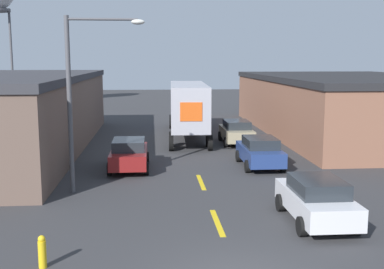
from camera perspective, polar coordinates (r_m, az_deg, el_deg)
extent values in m
cube|color=gold|center=(17.08, 3.02, -10.36)|extent=(0.20, 2.82, 0.01)
cube|color=gold|center=(22.42, 1.07, -5.66)|extent=(0.20, 2.82, 0.01)
cube|color=brown|center=(32.39, -21.25, 2.13)|extent=(9.74, 24.67, 4.33)
cube|color=#333338|center=(32.22, -21.49, 6.31)|extent=(9.94, 24.87, 0.40)
cube|color=brown|center=(39.12, 18.65, 3.11)|extent=(13.51, 24.04, 4.04)
cube|color=#232326|center=(38.98, 18.81, 6.36)|extent=(13.71, 24.24, 0.40)
cube|color=navy|center=(40.41, -0.79, 3.54)|extent=(2.43, 3.16, 2.74)
cube|color=#A8A8B2|center=(33.69, -0.44, 3.59)|extent=(2.81, 9.80, 2.85)
cube|color=#E55619|center=(28.85, -0.09, 2.70)|extent=(1.33, 0.08, 1.14)
cylinder|color=black|center=(41.00, 0.90, 1.69)|extent=(0.32, 1.01, 1.00)
cylinder|color=black|center=(40.93, -2.50, 1.67)|extent=(0.32, 1.01, 1.00)
cylinder|color=black|center=(39.78, 1.00, 1.46)|extent=(0.32, 1.01, 1.00)
cylinder|color=black|center=(39.71, -2.50, 1.44)|extent=(0.32, 1.01, 1.00)
cylinder|color=black|center=(31.39, 1.95, -0.53)|extent=(0.32, 1.01, 1.00)
cylinder|color=black|center=(31.29, -2.48, -0.57)|extent=(0.32, 1.01, 1.00)
cylinder|color=black|center=(30.01, 2.16, -0.97)|extent=(0.32, 1.01, 1.00)
cylinder|color=black|center=(29.91, -2.48, -1.01)|extent=(0.32, 1.01, 1.00)
cube|color=navy|center=(25.73, 8.02, -2.27)|extent=(1.82, 4.22, 0.74)
cube|color=#23282D|center=(25.49, 8.12, -0.93)|extent=(1.60, 2.19, 0.52)
cylinder|color=black|center=(27.26, 9.27, -2.47)|extent=(0.22, 0.65, 0.65)
cylinder|color=black|center=(26.88, 5.50, -2.55)|extent=(0.22, 0.65, 0.65)
cylinder|color=black|center=(24.78, 10.72, -3.65)|extent=(0.22, 0.65, 0.65)
cylinder|color=black|center=(24.36, 6.60, -3.76)|extent=(0.22, 0.65, 0.65)
cube|color=maroon|center=(25.06, -7.46, -2.56)|extent=(1.82, 4.22, 0.74)
cube|color=#23282D|center=(24.82, -7.51, -1.18)|extent=(1.60, 2.19, 0.52)
cylinder|color=black|center=(26.39, -5.35, -2.77)|extent=(0.22, 0.65, 0.65)
cylinder|color=black|center=(26.47, -9.28, -2.81)|extent=(0.22, 0.65, 0.65)
cylinder|color=black|center=(23.83, -5.40, -4.03)|extent=(0.22, 0.65, 0.65)
cylinder|color=black|center=(23.92, -9.77, -4.07)|extent=(0.22, 0.65, 0.65)
cube|color=tan|center=(32.61, 5.27, 0.13)|extent=(1.82, 4.22, 0.74)
cube|color=#23282D|center=(32.40, 5.33, 1.20)|extent=(1.60, 2.19, 0.52)
cylinder|color=black|center=(34.11, 6.38, -0.13)|extent=(0.22, 0.65, 0.65)
cylinder|color=black|center=(33.80, 3.36, -0.17)|extent=(0.22, 0.65, 0.65)
cylinder|color=black|center=(31.58, 7.29, -0.87)|extent=(0.22, 0.65, 0.65)
cylinder|color=black|center=(31.25, 4.04, -0.92)|extent=(0.22, 0.65, 0.65)
cube|color=silver|center=(17.46, 14.48, -7.82)|extent=(1.82, 4.22, 0.74)
cube|color=#23282D|center=(17.18, 14.70, -5.92)|extent=(1.60, 2.19, 0.52)
cylinder|color=black|center=(19.05, 15.74, -7.64)|extent=(0.22, 0.65, 0.65)
cylinder|color=black|center=(18.50, 10.41, -7.94)|extent=(0.22, 0.65, 0.65)
cylinder|color=black|center=(16.74, 18.90, -10.09)|extent=(0.22, 0.65, 0.65)
cylinder|color=black|center=(16.12, 12.87, -10.57)|extent=(0.22, 0.65, 0.65)
cylinder|color=#47474C|center=(61.84, -20.60, 8.45)|extent=(0.28, 0.28, 11.57)
cylinder|color=#4C4C51|center=(20.73, -14.30, 3.28)|extent=(0.20, 0.20, 7.41)
cylinder|color=#4C4C51|center=(20.51, -10.58, 13.29)|extent=(2.90, 0.11, 0.11)
ellipsoid|color=silver|center=(20.42, -6.42, 13.12)|extent=(0.56, 0.32, 0.22)
cylinder|color=gold|center=(14.09, -17.32, -13.40)|extent=(0.22, 0.22, 0.76)
sphere|color=gold|center=(13.94, -17.40, -11.73)|extent=(0.20, 0.20, 0.20)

